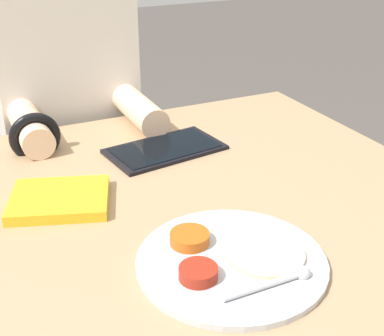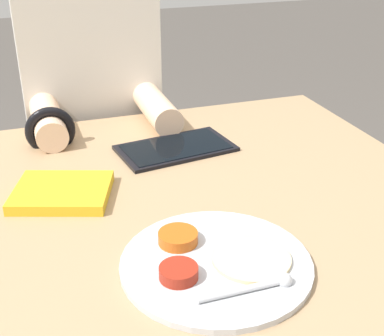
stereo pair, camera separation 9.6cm
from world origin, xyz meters
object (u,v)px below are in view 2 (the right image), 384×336
Objects in this scene: thali_tray at (215,262)px; person_diner at (96,154)px; red_notebook at (62,193)px; tablet_device at (176,148)px.

thali_tray is 0.81m from person_diner.
red_notebook is at bearing -105.07° from person_diner.
person_diner reaches higher than tablet_device.
person_diner is at bearing 108.20° from tablet_device.
red_notebook is at bearing 123.38° from thali_tray.
thali_tray is 1.09× the size of tablet_device.
tablet_device is 0.43m from person_diner.
red_notebook is 0.79× the size of tablet_device.
tablet_device is 0.22× the size of person_diner.
tablet_device is at bearing 26.84° from red_notebook.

